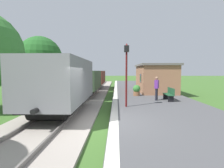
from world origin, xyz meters
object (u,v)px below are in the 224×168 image
Objects in this scene: lamp_post_near at (126,63)px; tree_field_distant at (69,62)px; tree_trackside_far at (40,58)px; tree_field_left at (44,60)px; bench_near_hut at (169,94)px; person_waiting at (157,87)px; freight_train at (84,81)px; station_hut at (155,78)px; potted_planter at (137,90)px.

lamp_post_near is 23.28m from tree_field_distant.
tree_field_left is (-2.80, 7.36, 0.28)m from tree_trackside_far.
tree_field_distant reaches higher than bench_near_hut.
tree_trackside_far is (-10.48, 4.66, 2.48)m from person_waiting.
freight_train is 17.59m from tree_field_distant.
person_waiting is (-0.90, 0.06, 0.46)m from bench_near_hut.
station_hut is at bearing -47.77° from tree_field_distant.
lamp_post_near is at bearing -144.97° from bench_near_hut.
tree_field_distant is at bearing 113.49° from lamp_post_near.
potted_planter is at bearing -127.41° from station_hut.
person_waiting is (5.78, -2.60, -0.32)m from freight_train.
tree_trackside_far is 0.96× the size of tree_field_left.
tree_field_left reaches higher than tree_field_distant.
tree_trackside_far reaches higher than potted_planter.
potted_planter is 15.86m from tree_field_left.
lamp_post_near is 0.64× the size of tree_trackside_far.
station_hut reaches higher than person_waiting.
freight_train is 5.56m from tree_trackside_far.
person_waiting is 1.87× the size of potted_planter.
person_waiting is at bearing 44.96° from lamp_post_near.
tree_field_left is at bearing -103.66° from tree_field_distant.
bench_near_hut is at bearing -157.24° from person_waiting.
person_waiting is 0.46× the size of lamp_post_near.
lamp_post_near reaches higher than bench_near_hut.
lamp_post_near is at bearing -114.05° from station_hut.
bench_near_hut is 12.66m from tree_trackside_far.
tree_trackside_far reaches higher than lamp_post_near.
lamp_post_near is 0.62× the size of tree_field_left.
lamp_post_near is 10.77m from tree_trackside_far.
tree_field_distant is (-12.59, 13.87, 2.31)m from station_hut.
tree_trackside_far is 7.88m from tree_field_left.
station_hut is 5.27m from person_waiting.
person_waiting is 0.28× the size of tree_field_left.
potted_planter is at bearing -36.98° from person_waiting.
station_hut is 3.39× the size of person_waiting.
lamp_post_near is 18.08m from tree_field_left.
potted_planter is 0.15× the size of tree_field_left.
station_hut is 11.68m from tree_trackside_far.
tree_field_distant is at bearing 123.16° from bench_near_hut.
freight_train reaches higher than person_waiting.
bench_near_hut is at bearing -40.46° from tree_field_left.
tree_trackside_far is at bearing -85.64° from tree_field_distant.
potted_planter is 19.96m from tree_field_distant.
tree_field_distant is (-11.57, 19.02, 2.78)m from person_waiting.
potted_planter is at bearing -14.16° from tree_trackside_far.
tree_trackside_far is at bearing -69.21° from tree_field_left.
tree_field_left reaches higher than person_waiting.
lamp_post_near is (-3.32, -7.45, 1.15)m from station_hut.
potted_planter is 0.25× the size of lamp_post_near.
tree_field_distant is (-1.10, 14.36, 0.29)m from tree_trackside_far.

